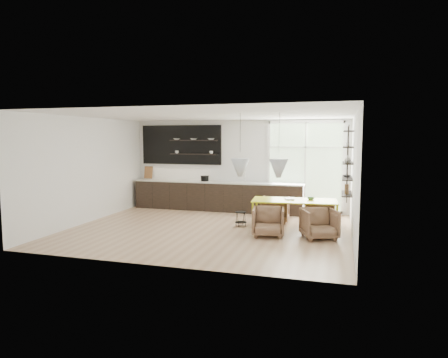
% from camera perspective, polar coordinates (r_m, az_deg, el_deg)
% --- Properties ---
extents(room, '(7.02, 6.01, 2.91)m').
position_cam_1_polar(room, '(10.93, 2.46, 1.31)').
color(room, tan).
rests_on(room, ground).
extents(kitchen_run, '(5.54, 0.69, 2.75)m').
position_cam_1_polar(kitchen_run, '(12.89, -1.34, -1.84)').
color(kitchen_run, black).
rests_on(kitchen_run, ground).
extents(right_shelving, '(0.26, 1.22, 1.90)m').
position_cam_1_polar(right_shelving, '(10.68, 17.21, 1.96)').
color(right_shelving, black).
rests_on(right_shelving, ground).
extents(dining_table, '(2.19, 1.14, 0.77)m').
position_cam_1_polar(dining_table, '(10.27, 10.04, -3.25)').
color(dining_table, '#BBC20D').
rests_on(dining_table, ground).
extents(armchair_back_left, '(0.79, 0.81, 0.70)m').
position_cam_1_polar(armchair_back_left, '(11.24, 7.29, -4.31)').
color(armchair_back_left, brown).
rests_on(armchair_back_left, ground).
extents(armchair_back_right, '(0.81, 0.83, 0.69)m').
position_cam_1_polar(armchair_back_right, '(11.07, 13.43, -4.63)').
color(armchair_back_right, brown).
rests_on(armchair_back_right, ground).
extents(armchair_front_left, '(0.84, 0.86, 0.69)m').
position_cam_1_polar(armchair_front_left, '(9.63, 6.33, -6.06)').
color(armchair_front_left, brown).
rests_on(armchair_front_left, ground).
extents(armchair_front_right, '(0.99, 1.00, 0.70)m').
position_cam_1_polar(armchair_front_right, '(9.58, 13.45, -6.23)').
color(armchair_front_right, brown).
rests_on(armchair_front_right, ground).
extents(wire_stool, '(0.31, 0.31, 0.39)m').
position_cam_1_polar(wire_stool, '(10.61, 2.41, -5.43)').
color(wire_stool, black).
rests_on(wire_stool, ground).
extents(table_book, '(0.30, 0.35, 0.03)m').
position_cam_1_polar(table_book, '(10.33, 8.71, -2.80)').
color(table_book, white).
rests_on(table_book, dining_table).
extents(table_bowl, '(0.20, 0.20, 0.06)m').
position_cam_1_polar(table_bowl, '(10.40, 12.29, -2.73)').
color(table_bowl, '#598655').
rests_on(table_bowl, dining_table).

